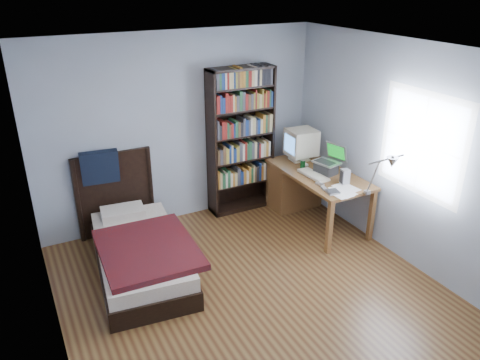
{
  "coord_description": "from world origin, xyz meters",
  "views": [
    {
      "loc": [
        -2.0,
        -3.42,
        3.12
      ],
      "look_at": [
        0.3,
        0.99,
        0.91
      ],
      "focal_mm": 35.0,
      "sensor_mm": 36.0,
      "label": 1
    }
  ],
  "objects": [
    {
      "name": "bookshelf",
      "position": [
        0.8,
        1.94,
        1.01
      ],
      "size": [
        0.91,
        0.3,
        2.01
      ],
      "color": "black",
      "rests_on": "floor"
    },
    {
      "name": "crt_monitor",
      "position": [
        1.54,
        1.57,
        0.98
      ],
      "size": [
        0.41,
        0.38,
        0.44
      ],
      "color": "beige",
      "rests_on": "desk"
    },
    {
      "name": "bed",
      "position": [
        -0.94,
        1.14,
        0.26
      ],
      "size": [
        1.12,
        2.05,
        1.16
      ],
      "color": "black",
      "rests_on": "floor"
    },
    {
      "name": "desk",
      "position": [
        1.5,
        1.49,
        0.41
      ],
      "size": [
        0.75,
        1.5,
        0.73
      ],
      "color": "brown",
      "rests_on": "floor"
    },
    {
      "name": "soda_can",
      "position": [
        1.4,
        1.3,
        0.79
      ],
      "size": [
        0.06,
        0.06,
        0.12
      ],
      "primitive_type": "cylinder",
      "color": "#073A15",
      "rests_on": "desk"
    },
    {
      "name": "keyboard",
      "position": [
        1.37,
        1.02,
        0.75
      ],
      "size": [
        0.2,
        0.47,
        0.04
      ],
      "primitive_type": "cube",
      "rotation": [
        0.0,
        0.07,
        0.05
      ],
      "color": "beige",
      "rests_on": "desk"
    },
    {
      "name": "laptop",
      "position": [
        1.58,
        1.02,
        0.84
      ],
      "size": [
        0.38,
        0.37,
        0.39
      ],
      "color": "#2D2D30",
      "rests_on": "desk"
    },
    {
      "name": "phone_silver",
      "position": [
        1.28,
        0.76,
        0.74
      ],
      "size": [
        0.08,
        0.12,
        0.02
      ],
      "primitive_type": "cube",
      "rotation": [
        0.0,
        0.0,
        0.28
      ],
      "color": "silver",
      "rests_on": "desk"
    },
    {
      "name": "room",
      "position": [
        0.03,
        -0.0,
        1.25
      ],
      "size": [
        4.2,
        4.24,
        2.5
      ],
      "color": "#4D2B16",
      "rests_on": "ground"
    },
    {
      "name": "mouse",
      "position": [
        1.48,
        1.35,
        0.75
      ],
      "size": [
        0.07,
        0.12,
        0.04
      ],
      "primitive_type": "ellipsoid",
      "color": "silver",
      "rests_on": "desk"
    },
    {
      "name": "external_drive",
      "position": [
        1.28,
        0.49,
        0.74
      ],
      "size": [
        0.16,
        0.16,
        0.03
      ],
      "primitive_type": "cube",
      "rotation": [
        0.0,
        0.0,
        -0.2
      ],
      "color": "gray",
      "rests_on": "desk"
    },
    {
      "name": "speaker",
      "position": [
        1.58,
        0.65,
        0.82
      ],
      "size": [
        0.11,
        0.11,
        0.19
      ],
      "primitive_type": "cube",
      "rotation": [
        0.0,
        0.0,
        -0.13
      ],
      "color": "gray",
      "rests_on": "desk"
    },
    {
      "name": "phone_grey",
      "position": [
        1.25,
        0.64,
        0.74
      ],
      "size": [
        0.07,
        0.11,
        0.02
      ],
      "primitive_type": "cube",
      "rotation": [
        0.0,
        0.0,
        -0.25
      ],
      "color": "gray",
      "rests_on": "desk"
    },
    {
      "name": "desk_lamp",
      "position": [
        1.5,
        -0.1,
        1.26
      ],
      "size": [
        0.25,
        0.55,
        0.66
      ],
      "color": "#99999E",
      "rests_on": "desk"
    }
  ]
}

